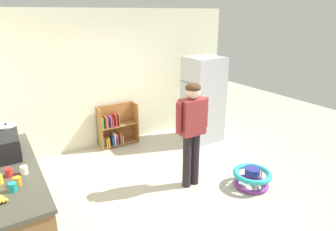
{
  "coord_description": "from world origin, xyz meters",
  "views": [
    {
      "loc": [
        -2.21,
        -3.24,
        2.63
      ],
      "look_at": [
        0.06,
        0.44,
        1.11
      ],
      "focal_mm": 31.61,
      "sensor_mm": 36.0,
      "label": 1
    }
  ],
  "objects_px": {
    "crock_pot": "(7,134)",
    "white_cup": "(24,170)",
    "bookshelf": "(115,128)",
    "red_cup": "(9,172)",
    "refrigerator": "(203,99)",
    "baby_walker": "(252,177)",
    "standing_person": "(192,125)",
    "microwave": "(3,148)",
    "banana_bunch": "(1,199)",
    "kitchen_counter": "(15,202)",
    "orange_cup": "(17,181)",
    "teal_cup": "(13,187)"
  },
  "relations": [
    {
      "from": "crock_pot",
      "to": "white_cup",
      "type": "bearing_deg",
      "value": -85.79
    },
    {
      "from": "kitchen_counter",
      "to": "white_cup",
      "type": "relative_size",
      "value": 22.6
    },
    {
      "from": "kitchen_counter",
      "to": "baby_walker",
      "type": "bearing_deg",
      "value": -13.39
    },
    {
      "from": "standing_person",
      "to": "red_cup",
      "type": "height_order",
      "value": "standing_person"
    },
    {
      "from": "standing_person",
      "to": "baby_walker",
      "type": "xyz_separation_m",
      "value": [
        0.8,
        -0.55,
        -0.86
      ]
    },
    {
      "from": "standing_person",
      "to": "banana_bunch",
      "type": "relative_size",
      "value": 10.56
    },
    {
      "from": "baby_walker",
      "to": "orange_cup",
      "type": "distance_m",
      "value": 3.32
    },
    {
      "from": "kitchen_counter",
      "to": "banana_bunch",
      "type": "relative_size",
      "value": 13.56
    },
    {
      "from": "standing_person",
      "to": "refrigerator",
      "type": "bearing_deg",
      "value": 46.8
    },
    {
      "from": "crock_pot",
      "to": "microwave",
      "type": "bearing_deg",
      "value": -100.47
    },
    {
      "from": "banana_bunch",
      "to": "teal_cup",
      "type": "bearing_deg",
      "value": 48.88
    },
    {
      "from": "standing_person",
      "to": "microwave",
      "type": "bearing_deg",
      "value": 167.09
    },
    {
      "from": "crock_pot",
      "to": "orange_cup",
      "type": "bearing_deg",
      "value": -90.78
    },
    {
      "from": "bookshelf",
      "to": "kitchen_counter",
      "type": "bearing_deg",
      "value": -138.05
    },
    {
      "from": "white_cup",
      "to": "bookshelf",
      "type": "bearing_deg",
      "value": 47.26
    },
    {
      "from": "bookshelf",
      "to": "banana_bunch",
      "type": "relative_size",
      "value": 5.37
    },
    {
      "from": "kitchen_counter",
      "to": "standing_person",
      "type": "xyz_separation_m",
      "value": [
        2.46,
        -0.23,
        0.57
      ]
    },
    {
      "from": "bookshelf",
      "to": "red_cup",
      "type": "distance_m",
      "value": 2.91
    },
    {
      "from": "refrigerator",
      "to": "baby_walker",
      "type": "height_order",
      "value": "refrigerator"
    },
    {
      "from": "red_cup",
      "to": "banana_bunch",
      "type": "bearing_deg",
      "value": -102.71
    },
    {
      "from": "kitchen_counter",
      "to": "microwave",
      "type": "height_order",
      "value": "microwave"
    },
    {
      "from": "refrigerator",
      "to": "banana_bunch",
      "type": "relative_size",
      "value": 11.24
    },
    {
      "from": "crock_pot",
      "to": "orange_cup",
      "type": "distance_m",
      "value": 1.23
    },
    {
      "from": "banana_bunch",
      "to": "white_cup",
      "type": "distance_m",
      "value": 0.52
    },
    {
      "from": "baby_walker",
      "to": "white_cup",
      "type": "bearing_deg",
      "value": 169.7
    },
    {
      "from": "crock_pot",
      "to": "white_cup",
      "type": "distance_m",
      "value": 1.01
    },
    {
      "from": "refrigerator",
      "to": "crock_pot",
      "type": "bearing_deg",
      "value": -174.74
    },
    {
      "from": "refrigerator",
      "to": "baby_walker",
      "type": "relative_size",
      "value": 2.95
    },
    {
      "from": "bookshelf",
      "to": "standing_person",
      "type": "xyz_separation_m",
      "value": [
        0.43,
        -2.05,
        0.65
      ]
    },
    {
      "from": "bookshelf",
      "to": "banana_bunch",
      "type": "distance_m",
      "value": 3.33
    },
    {
      "from": "standing_person",
      "to": "white_cup",
      "type": "relative_size",
      "value": 17.59
    },
    {
      "from": "bookshelf",
      "to": "standing_person",
      "type": "relative_size",
      "value": 0.51
    },
    {
      "from": "refrigerator",
      "to": "microwave",
      "type": "xyz_separation_m",
      "value": [
        -3.75,
        -0.79,
        0.15
      ]
    },
    {
      "from": "baby_walker",
      "to": "crock_pot",
      "type": "bearing_deg",
      "value": 153.73
    },
    {
      "from": "refrigerator",
      "to": "orange_cup",
      "type": "relative_size",
      "value": 18.74
    },
    {
      "from": "standing_person",
      "to": "teal_cup",
      "type": "relative_size",
      "value": 17.59
    },
    {
      "from": "red_cup",
      "to": "orange_cup",
      "type": "height_order",
      "value": "same"
    },
    {
      "from": "bookshelf",
      "to": "teal_cup",
      "type": "bearing_deg",
      "value": -130.74
    },
    {
      "from": "red_cup",
      "to": "white_cup",
      "type": "bearing_deg",
      "value": -12.36
    },
    {
      "from": "baby_walker",
      "to": "microwave",
      "type": "bearing_deg",
      "value": 161.16
    },
    {
      "from": "standing_person",
      "to": "bookshelf",
      "type": "bearing_deg",
      "value": 101.88
    },
    {
      "from": "refrigerator",
      "to": "banana_bunch",
      "type": "xyz_separation_m",
      "value": [
        -3.85,
        -1.79,
        0.04
      ]
    },
    {
      "from": "crock_pot",
      "to": "red_cup",
      "type": "distance_m",
      "value": 0.98
    },
    {
      "from": "bookshelf",
      "to": "banana_bunch",
      "type": "height_order",
      "value": "banana_bunch"
    },
    {
      "from": "refrigerator",
      "to": "red_cup",
      "type": "distance_m",
      "value": 3.97
    },
    {
      "from": "microwave",
      "to": "baby_walker",
      "type": "bearing_deg",
      "value": -18.84
    },
    {
      "from": "kitchen_counter",
      "to": "microwave",
      "type": "relative_size",
      "value": 4.47
    },
    {
      "from": "refrigerator",
      "to": "baby_walker",
      "type": "distance_m",
      "value": 2.1
    },
    {
      "from": "teal_cup",
      "to": "red_cup",
      "type": "bearing_deg",
      "value": 91.36
    },
    {
      "from": "white_cup",
      "to": "crock_pot",
      "type": "bearing_deg",
      "value": 94.21
    }
  ]
}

